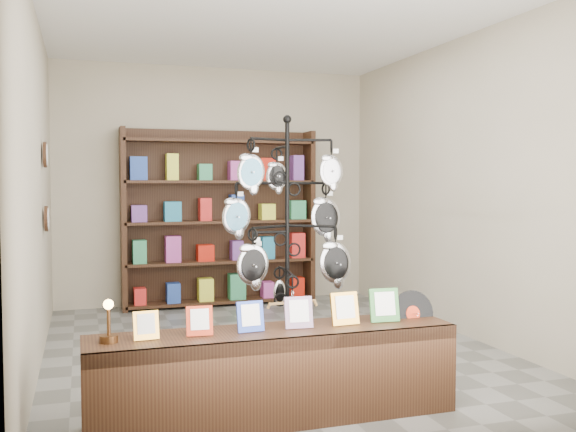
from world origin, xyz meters
name	(u,v)px	position (x,y,z in m)	size (l,w,h in m)	color
ground	(272,349)	(0.00, 0.00, 0.00)	(5.00, 5.00, 0.00)	slate
room_envelope	(271,148)	(0.00, 0.00, 1.85)	(5.00, 5.00, 5.00)	#B6AA92
display_tree	(287,226)	(-0.11, -0.81, 1.20)	(1.06, 0.86, 2.07)	black
front_shelf	(275,374)	(-0.47, -1.69, 0.30)	(2.40, 0.51, 0.85)	black
back_shelving	(220,223)	(0.00, 2.30, 1.03)	(2.42, 0.36, 2.20)	black
wall_clocks	(46,187)	(-1.97, 0.80, 1.50)	(0.03, 0.24, 0.84)	black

